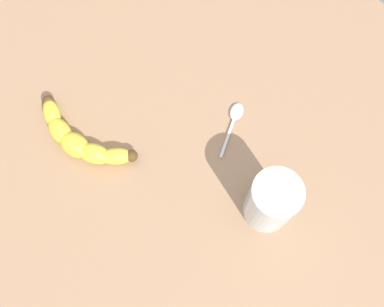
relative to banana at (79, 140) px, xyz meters
The scene contains 4 objects.
wooden_tabletop 18.50cm from the banana, 13.02° to the left, with size 120.00×120.00×3.00cm, color #A47C5A.
banana is the anchor object (origin of this frame).
smoothie_glass 34.20cm from the banana, 28.35° to the left, with size 7.72×7.72×11.65cm.
teaspoon 28.05cm from the banana, 60.18° to the left, with size 6.73×10.48×0.80cm.
Camera 1 is at (16.02, -7.63, 72.76)cm, focal length 39.61 mm.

